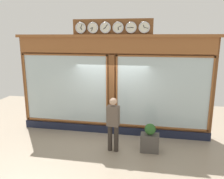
% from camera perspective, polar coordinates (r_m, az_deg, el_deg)
% --- Properties ---
extents(ground_plane, '(14.00, 14.00, 0.00)m').
position_cam_1_polar(ground_plane, '(6.05, -5.22, -21.53)').
color(ground_plane, gray).
extents(shop_facade, '(6.91, 0.42, 4.01)m').
position_cam_1_polar(shop_facade, '(8.00, 0.16, 1.21)').
color(shop_facade, brown).
rests_on(shop_facade, ground_plane).
extents(pedestrian, '(0.39, 0.27, 1.69)m').
position_cam_1_polar(pedestrian, '(6.88, 0.28, -8.23)').
color(pedestrian, '#312A24').
rests_on(pedestrian, ground_plane).
extents(planter_box, '(0.56, 0.36, 0.55)m').
position_cam_1_polar(planter_box, '(7.21, 9.43, -13.06)').
color(planter_box, '#4C4742').
rests_on(planter_box, ground_plane).
extents(planter_shrub, '(0.34, 0.34, 0.34)m').
position_cam_1_polar(planter_shrub, '(7.03, 9.57, -9.80)').
color(planter_shrub, '#285623').
rests_on(planter_shrub, planter_box).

